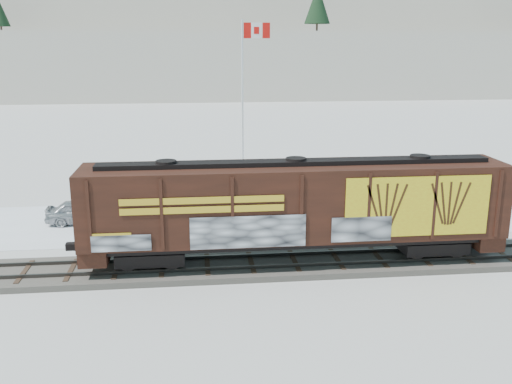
{
  "coord_description": "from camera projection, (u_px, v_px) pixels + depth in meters",
  "views": [
    {
      "loc": [
        -2.41,
        -24.23,
        10.0
      ],
      "look_at": [
        0.55,
        3.0,
        2.82
      ],
      "focal_mm": 40.0,
      "sensor_mm": 36.0,
      "label": 1
    }
  ],
  "objects": [
    {
      "name": "rail_track",
      "position": [
        251.0,
        265.0,
        26.05
      ],
      "size": [
        50.0,
        3.4,
        0.43
      ],
      "color": "#59544C",
      "rests_on": "ground"
    },
    {
      "name": "hillside",
      "position": [
        200.0,
        26.0,
        156.87
      ],
      "size": [
        360.0,
        110.0,
        93.0
      ],
      "color": "white",
      "rests_on": "ground"
    },
    {
      "name": "parking_strip",
      "position": [
        238.0,
        219.0,
        33.29
      ],
      "size": [
        40.0,
        8.0,
        0.03
      ],
      "primitive_type": "cube",
      "color": "white",
      "rests_on": "ground"
    },
    {
      "name": "car_silver",
      "position": [
        83.0,
        211.0,
        32.37
      ],
      "size": [
        4.04,
        1.66,
        1.37
      ],
      "primitive_type": "imported",
      "rotation": [
        0.0,
        0.0,
        1.58
      ],
      "color": "#A7A9AE",
      "rests_on": "parking_strip"
    },
    {
      "name": "flagpole",
      "position": [
        244.0,
        130.0,
        38.96
      ],
      "size": [
        2.3,
        0.9,
        11.49
      ],
      "color": "silver",
      "rests_on": "ground"
    },
    {
      "name": "ground",
      "position": [
        251.0,
        268.0,
        26.08
      ],
      "size": [
        500.0,
        500.0,
        0.0
      ],
      "primitive_type": "plane",
      "color": "white",
      "rests_on": "ground"
    },
    {
      "name": "car_white",
      "position": [
        261.0,
        201.0,
        34.17
      ],
      "size": [
        5.15,
        3.54,
        1.61
      ],
      "primitive_type": "imported",
      "rotation": [
        0.0,
        0.0,
        1.99
      ],
      "color": "white",
      "rests_on": "parking_strip"
    },
    {
      "name": "hopper_railcar",
      "position": [
        295.0,
        205.0,
        25.53
      ],
      "size": [
        18.85,
        3.06,
        4.57
      ],
      "color": "black",
      "rests_on": "rail_track"
    },
    {
      "name": "car_dark",
      "position": [
        306.0,
        201.0,
        34.12
      ],
      "size": [
        5.55,
        2.57,
        1.57
      ],
      "primitive_type": "imported",
      "rotation": [
        0.0,
        0.0,
        1.64
      ],
      "color": "black",
      "rests_on": "parking_strip"
    }
  ]
}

